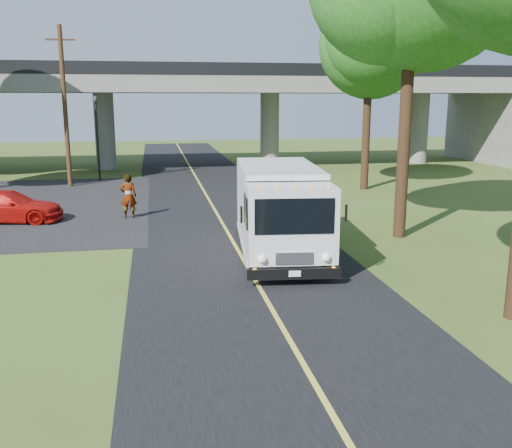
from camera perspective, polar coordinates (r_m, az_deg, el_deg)
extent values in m
plane|color=#3C4F1C|center=(11.82, 4.12, -12.85)|extent=(120.00, 120.00, 0.00)
cube|color=black|center=(21.12, -2.59, -1.32)|extent=(7.00, 90.00, 0.02)
cube|color=gold|center=(21.12, -2.59, -1.27)|extent=(0.12, 90.00, 0.01)
cube|color=slate|center=(42.43, -6.80, 13.70)|extent=(50.00, 9.00, 1.20)
cube|color=black|center=(38.07, -6.40, 15.21)|extent=(50.00, 0.25, 0.80)
cube|color=black|center=(46.85, -7.18, 14.67)|extent=(50.00, 0.25, 0.80)
cube|color=slate|center=(50.64, 23.23, 9.19)|extent=(4.00, 10.00, 6.00)
cylinder|color=slate|center=(42.52, -14.87, 8.92)|extent=(1.40, 1.40, 5.40)
cylinder|color=slate|center=(43.28, 1.37, 9.39)|extent=(1.40, 1.40, 5.40)
cylinder|color=slate|center=(47.19, 15.99, 9.17)|extent=(1.40, 1.40, 5.40)
cylinder|color=black|center=(36.56, -15.57, 8.21)|extent=(0.14, 0.14, 5.20)
imported|color=black|center=(36.48, -15.76, 11.34)|extent=(0.18, 0.22, 1.10)
cylinder|color=#472D19|center=(34.67, -18.56, 10.96)|extent=(0.26, 0.26, 9.00)
cube|color=#472D19|center=(34.81, -19.00, 17.04)|extent=(1.60, 0.10, 0.10)
cylinder|color=#382314|center=(21.32, 14.64, 8.87)|extent=(0.44, 0.44, 7.70)
cylinder|color=#382314|center=(32.56, 10.97, 9.24)|extent=(0.44, 0.44, 6.65)
sphere|color=#1C5717|center=(32.67, 11.34, 17.80)|extent=(5.58, 5.58, 5.58)
sphere|color=#1C5717|center=(32.51, 12.50, 18.31)|extent=(4.96, 4.96, 4.96)
cube|color=silver|center=(19.31, 2.10, 2.57)|extent=(2.91, 4.75, 2.32)
cube|color=silver|center=(16.22, 3.40, 0.27)|extent=(2.64, 2.09, 2.11)
cube|color=black|center=(15.28, 3.88, 0.78)|extent=(2.16, 0.30, 0.98)
cube|color=black|center=(15.57, 3.85, -4.95)|extent=(2.58, 0.44, 0.29)
cube|color=silver|center=(19.21, 2.21, -1.81)|extent=(3.05, 6.19, 0.19)
cylinder|color=black|center=(16.60, -0.35, -3.55)|extent=(0.38, 0.95, 0.93)
cylinder|color=black|center=(16.88, 6.79, -3.37)|extent=(0.38, 0.95, 0.93)
cylinder|color=black|center=(20.78, -1.23, -0.26)|extent=(0.38, 0.95, 0.93)
cylinder|color=black|center=(21.00, 4.50, -0.16)|extent=(0.38, 0.95, 0.93)
imported|color=#B70F0B|center=(25.81, -23.66, 1.64)|extent=(4.74, 2.45, 1.32)
imported|color=gray|center=(24.93, -12.64, 2.74)|extent=(0.70, 0.47, 1.91)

